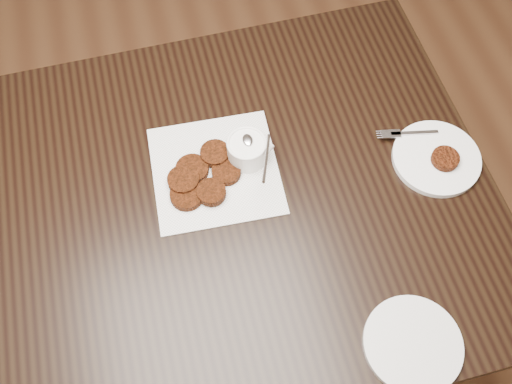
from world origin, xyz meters
TOP-DOWN VIEW (x-y plane):
  - floor at (0.00, 0.00)m, footprint 4.00×4.00m
  - table at (-0.06, 0.10)m, footprint 1.41×0.90m
  - napkin at (0.09, 0.17)m, footprint 0.28×0.28m
  - sauce_ramekin at (0.16, 0.18)m, footprint 0.12×0.12m
  - patty_cluster at (0.05, 0.16)m, footprint 0.22×0.22m
  - plate_with_patty at (0.55, 0.08)m, footprint 0.22×0.22m
  - plate_empty at (0.35, -0.28)m, footprint 0.23×0.23m

SIDE VIEW (x-z plane):
  - floor at x=0.00m, z-range 0.00..0.00m
  - table at x=-0.06m, z-range 0.00..0.75m
  - napkin at x=0.09m, z-range 0.75..0.75m
  - plate_empty at x=0.35m, z-range 0.75..0.76m
  - plate_with_patty at x=0.55m, z-range 0.75..0.78m
  - patty_cluster at x=0.05m, z-range 0.75..0.78m
  - sauce_ramekin at x=0.16m, z-range 0.75..0.87m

